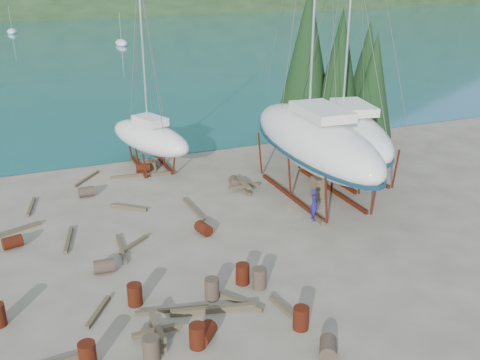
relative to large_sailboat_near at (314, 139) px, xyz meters
name	(u,v)px	position (x,y,z in m)	size (l,w,h in m)	color
ground	(241,254)	(-6.53, -4.97, -3.34)	(600.00, 600.00, 0.00)	#5E564A
far_house_right	(117,1)	(23.47, 185.03, -0.42)	(6.60, 5.60, 5.60)	beige
cypress_near_right	(340,70)	(5.97, 7.03, 2.45)	(3.60, 3.60, 10.00)	black
cypress_mid_right	(373,86)	(7.47, 5.03, 1.57)	(3.06, 3.06, 8.50)	black
cypress_back_left	(307,54)	(4.47, 9.03, 3.32)	(4.14, 4.14, 11.50)	black
cypress_far_right	(366,73)	(8.97, 8.03, 1.86)	(3.24, 3.24, 9.00)	black
moored_boat_mid	(121,43)	(3.47, 75.03, -2.96)	(2.00, 5.00, 6.05)	silver
moored_boat_far	(12,32)	(-14.53, 105.03, -2.96)	(2.00, 5.00, 6.05)	silver
large_sailboat_near	(314,139)	(0.00, 0.00, 0.00)	(4.55, 13.40, 20.80)	silver
large_sailboat_far	(347,130)	(3.58, 2.11, -0.39)	(5.61, 11.89, 18.11)	silver
small_sailboat_shore	(150,137)	(-7.43, 8.41, -1.31)	(5.05, 8.11, 12.39)	silver
worker	(314,205)	(-1.64, -3.06, -2.49)	(0.63, 0.41, 1.72)	navy
drum_0	(87,355)	(-14.08, -9.98, -2.90)	(0.58, 0.58, 0.88)	#601A10
drum_1	(328,348)	(-6.54, -12.55, -3.05)	(0.58, 0.58, 0.88)	#2D2823
drum_2	(12,242)	(-16.20, -0.29, -3.05)	(0.58, 0.58, 0.88)	#601A10
drum_4	(143,168)	(-8.20, 7.49, -3.05)	(0.58, 0.58, 0.88)	#601A10
drum_5	(212,289)	(-9.00, -7.87, -2.90)	(0.58, 0.58, 0.88)	#2D2823
drum_6	(204,229)	(-7.47, -2.39, -3.05)	(0.58, 0.58, 0.88)	#601A10
drum_7	(301,318)	(-6.70, -10.92, -2.90)	(0.58, 0.58, 0.88)	#601A10
drum_9	(86,192)	(-12.15, 4.75, -3.05)	(0.58, 0.58, 0.88)	#2D2823
drum_10	(197,336)	(-10.46, -10.46, -2.90)	(0.58, 0.58, 0.88)	#601A10
drum_11	(234,182)	(-3.70, 2.89, -3.05)	(0.58, 0.58, 0.88)	#2D2823
drum_12	(205,333)	(-10.10, -10.22, -3.05)	(0.58, 0.58, 0.88)	#601A10
drum_13	(135,295)	(-11.90, -7.11, -2.90)	(0.58, 0.58, 0.88)	#601A10
drum_14	(243,274)	(-7.46, -7.31, -2.90)	(0.58, 0.58, 0.88)	#601A10
drum_15	(104,266)	(-12.60, -4.20, -3.05)	(0.58, 0.58, 0.88)	#2D2823
drum_16	(151,349)	(-12.08, -10.50, -2.90)	(0.58, 0.58, 0.88)	#2D2823
drum_17	(259,278)	(-6.95, -7.89, -2.90)	(0.58, 0.58, 0.88)	#2D2823
timber_0	(87,179)	(-11.78, 7.51, -3.27)	(0.14, 2.77, 0.14)	brown
timber_1	(316,215)	(-1.35, -2.84, -3.25)	(0.19, 2.10, 0.19)	brown
timber_2	(17,230)	(-15.97, 1.45, -3.25)	(0.19, 2.30, 0.19)	brown
timber_3	(172,310)	(-10.71, -8.13, -3.27)	(0.15, 2.79, 0.15)	brown
timber_4	(134,244)	(-10.92, -2.30, -3.26)	(0.17, 1.94, 0.17)	brown
timber_5	(235,300)	(-8.26, -8.44, -3.26)	(0.16, 2.54, 0.16)	brown
timber_6	(160,174)	(-7.35, 6.55, -3.25)	(0.19, 1.65, 0.19)	brown
timber_7	(284,308)	(-6.76, -9.70, -3.26)	(0.17, 1.81, 0.17)	brown
timber_8	(129,207)	(-10.27, 2.02, -3.25)	(0.19, 2.17, 0.19)	brown
timber_9	(127,176)	(-9.37, 6.99, -3.27)	(0.15, 2.05, 0.15)	brown
timber_10	(193,209)	(-7.06, 0.53, -3.26)	(0.16, 3.03, 0.16)	brown
timber_11	(121,249)	(-11.56, -2.50, -3.27)	(0.15, 2.83, 0.15)	brown
timber_12	(98,312)	(-13.34, -7.19, -3.26)	(0.17, 2.03, 0.17)	brown
timber_15	(31,207)	(-15.20, 4.25, -3.27)	(0.15, 2.47, 0.15)	brown
timber_16	(213,309)	(-9.27, -8.76, -3.23)	(0.23, 3.27, 0.23)	brown
timber_17	(69,240)	(-13.73, -0.62, -3.26)	(0.16, 2.67, 0.16)	brown
timber_pile_fore	(157,331)	(-11.62, -9.46, -3.04)	(1.80, 1.80, 0.60)	brown
timber_pile_aft	(244,186)	(-3.45, 2.02, -3.04)	(1.80, 1.80, 0.60)	brown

